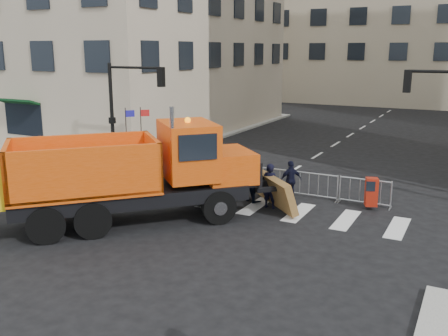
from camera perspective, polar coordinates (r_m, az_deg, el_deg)
The scene contains 10 objects.
ground at distance 15.63m, azimuth -7.12°, elevation -9.44°, with size 120.00×120.00×0.00m, color black.
sidewalk_back at distance 22.73m, azimuth 5.06°, elevation -1.86°, with size 64.00×5.00×0.15m, color gray.
traffic_light_left at distance 25.47m, azimuth -12.67°, elevation 5.55°, with size 0.18×0.18×5.40m, color black.
crowd_barriers at distance 22.10m, azimuth 2.39°, elevation -0.99°, with size 12.60×0.60×1.10m, color #9EA0A5, non-canonical shape.
plow_truck at distance 17.78m, azimuth -11.48°, elevation -0.41°, with size 9.63×9.86×4.23m.
cop_a at distance 19.40m, azimuth 5.28°, elevation -2.04°, with size 0.65×0.43×1.78m, color black.
cop_b at distance 20.24m, azimuth 3.28°, elevation -0.94°, with size 1.00×0.78×2.07m, color black.
cop_c at distance 20.63m, azimuth 7.63°, elevation -1.39°, with size 0.95×0.40×1.63m, color black.
worker at distance 24.58m, azimuth -4.32°, elevation 1.82°, with size 1.25×0.72×1.93m, color #EFF41C.
newspaper_box at distance 20.01m, azimuth 16.49°, elevation -2.64°, with size 0.45×0.40×1.10m, color maroon.
Camera 1 is at (8.28, -11.80, 6.05)m, focal length 40.00 mm.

